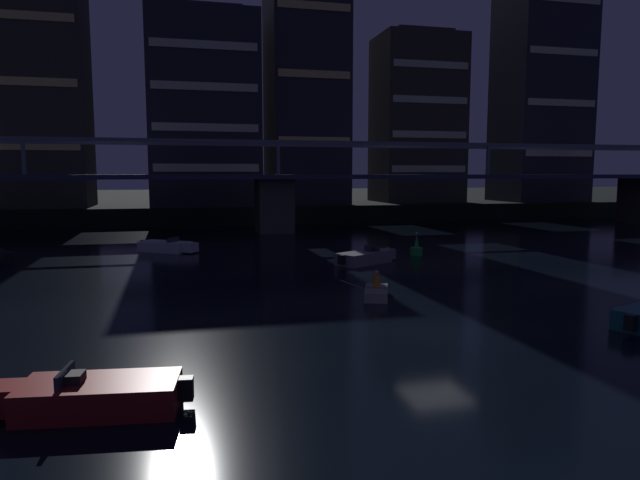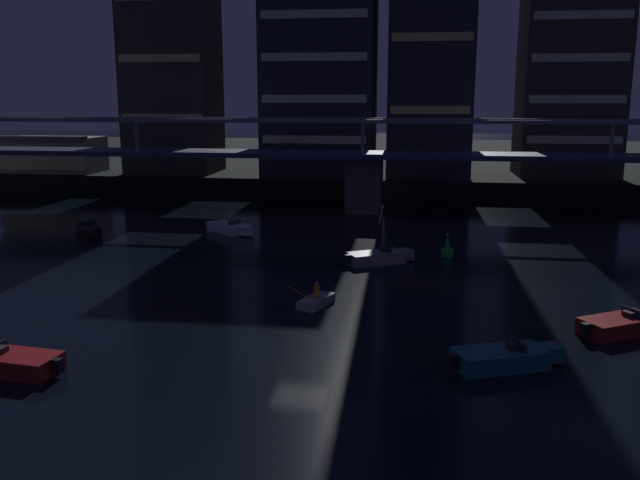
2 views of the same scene
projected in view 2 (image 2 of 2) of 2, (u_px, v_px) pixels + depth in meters
ground_plane at (300, 347)px, 31.46m from camera, size 400.00×400.00×0.00m
far_riverbank at (385, 159)px, 115.69m from camera, size 240.00×80.00×2.20m
river_bridge at (365, 167)px, 68.47m from camera, size 97.89×6.40×9.38m
tower_west_low at (170, 30)px, 82.54m from camera, size 10.85×8.37×35.20m
tower_west_tall at (321, 78)px, 80.65m from camera, size 12.98×11.07×23.45m
tower_central at (433, 4)px, 78.03m from camera, size 9.69×10.08×40.17m
tower_east_tall at (570, 78)px, 79.48m from camera, size 11.49×8.79×23.32m
waterfront_pavilion at (53, 154)px, 85.61m from camera, size 12.40×7.40×4.70m
speedboat_near_left at (230, 228)px, 58.11m from camera, size 4.70×3.98×1.16m
speedboat_near_center at (504, 358)px, 29.00m from camera, size 5.06×3.14×1.16m
speedboat_near_right at (9, 362)px, 28.55m from camera, size 5.23×2.26×1.16m
speedboat_mid_center at (622, 325)px, 33.27m from camera, size 4.84×3.69×1.16m
speedboat_mid_right at (88, 230)px, 57.35m from camera, size 3.70×4.83×1.16m
speedboat_far_left at (378, 257)px, 47.35m from camera, size 4.87×3.60×1.16m
channel_buoy at (447, 250)px, 49.29m from camera, size 0.90×0.90×1.76m
dinghy_with_paddler at (316, 301)px, 37.67m from camera, size 2.67×2.82×1.36m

